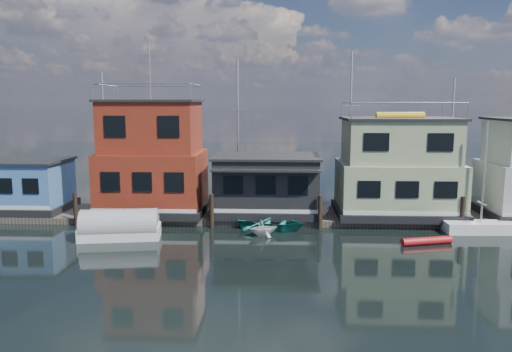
# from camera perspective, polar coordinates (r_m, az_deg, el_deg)

# --- Properties ---
(ground) EXTENTS (160.00, 160.00, 0.00)m
(ground) POSITION_cam_1_polar(r_m,az_deg,el_deg) (23.72, 1.64, -11.55)
(ground) COLOR black
(ground) RESTS_ON ground
(dock) EXTENTS (48.00, 5.00, 0.40)m
(dock) POSITION_cam_1_polar(r_m,az_deg,el_deg) (35.19, 2.03, -4.53)
(dock) COLOR #595147
(dock) RESTS_ON ground
(houseboat_blue) EXTENTS (6.40, 4.90, 3.66)m
(houseboat_blue) POSITION_cam_1_polar(r_m,az_deg,el_deg) (39.36, -25.16, -0.97)
(houseboat_blue) COLOR black
(houseboat_blue) RESTS_ON dock
(houseboat_red) EXTENTS (7.40, 5.90, 11.86)m
(houseboat_red) POSITION_cam_1_polar(r_m,az_deg,el_deg) (35.65, -11.73, 1.84)
(houseboat_red) COLOR black
(houseboat_red) RESTS_ON dock
(houseboat_dark) EXTENTS (7.40, 6.10, 4.06)m
(houseboat_dark) POSITION_cam_1_polar(r_m,az_deg,el_deg) (34.75, 1.23, -0.96)
(houseboat_dark) COLOR black
(houseboat_dark) RESTS_ON dock
(houseboat_green) EXTENTS (8.40, 5.90, 7.03)m
(houseboat_green) POSITION_cam_1_polar(r_m,az_deg,el_deg) (35.52, 15.91, 0.76)
(houseboat_green) COLOR black
(houseboat_green) RESTS_ON dock
(pilings) EXTENTS (42.28, 0.28, 2.20)m
(pilings) POSITION_cam_1_polar(r_m,az_deg,el_deg) (32.26, 1.38, -4.09)
(pilings) COLOR #2D2116
(pilings) RESTS_ON ground
(background_masts) EXTENTS (36.40, 0.16, 12.00)m
(background_masts) POSITION_cam_1_polar(r_m,az_deg,el_deg) (40.60, 8.94, 4.76)
(background_masts) COLOR silver
(background_masts) RESTS_ON ground
(tarp_runabout) EXTENTS (4.94, 2.59, 1.91)m
(tarp_runabout) POSITION_cam_1_polar(r_m,az_deg,el_deg) (31.00, -15.30, -5.65)
(tarp_runabout) COLOR white
(tarp_runabout) RESTS_ON ground
(day_sailer) EXTENTS (4.48, 1.64, 6.98)m
(day_sailer) POSITION_cam_1_polar(r_m,az_deg,el_deg) (34.32, 24.28, -5.26)
(day_sailer) COLOR white
(day_sailer) RESTS_ON ground
(dinghy_white) EXTENTS (2.33, 2.19, 0.98)m
(dinghy_white) POSITION_cam_1_polar(r_m,az_deg,el_deg) (30.68, 0.80, -5.92)
(dinghy_white) COLOR silver
(dinghy_white) RESTS_ON ground
(dinghy_teal) EXTENTS (4.98, 4.12, 0.89)m
(dinghy_teal) POSITION_cam_1_polar(r_m,az_deg,el_deg) (32.15, 1.81, -5.33)
(dinghy_teal) COLOR teal
(dinghy_teal) RESTS_ON ground
(red_kayak) EXTENTS (3.06, 1.21, 0.45)m
(red_kayak) POSITION_cam_1_polar(r_m,az_deg,el_deg) (30.43, 18.93, -7.03)
(red_kayak) COLOR red
(red_kayak) RESTS_ON ground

